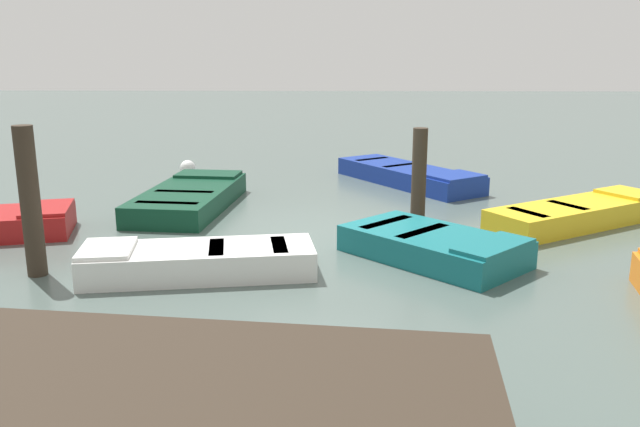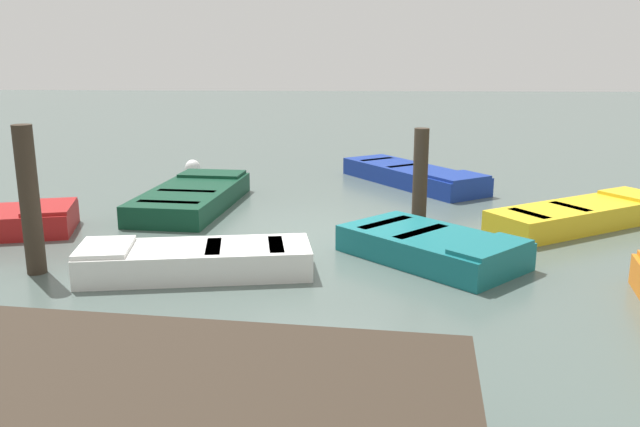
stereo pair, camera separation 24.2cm
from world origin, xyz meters
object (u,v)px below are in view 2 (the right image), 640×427
(rowboat_white, at_px, (195,259))
(rowboat_teal, at_px, (432,246))
(mooring_piling_center, at_px, (30,201))
(marker_buoy, at_px, (193,168))
(dock_segment, at_px, (71,387))
(rowboat_dark_green, at_px, (192,197))
(rowboat_blue, at_px, (413,175))
(rowboat_yellow, at_px, (581,214))
(mooring_piling_near_right, at_px, (420,176))

(rowboat_white, bearing_deg, rowboat_teal, -175.72)
(mooring_piling_center, relative_size, marker_buoy, 4.30)
(dock_segment, relative_size, rowboat_dark_green, 1.53)
(rowboat_white, bearing_deg, marker_buoy, -85.51)
(marker_buoy, bearing_deg, rowboat_blue, 176.24)
(rowboat_blue, distance_m, marker_buoy, 5.22)
(rowboat_dark_green, distance_m, rowboat_yellow, 7.26)
(rowboat_dark_green, height_order, mooring_piling_near_right, mooring_piling_near_right)
(rowboat_blue, height_order, marker_buoy, marker_buoy)
(dock_segment, relative_size, rowboat_white, 1.70)
(mooring_piling_near_right, bearing_deg, rowboat_dark_green, -12.58)
(marker_buoy, bearing_deg, rowboat_teal, 129.86)
(rowboat_yellow, distance_m, mooring_piling_center, 8.93)
(rowboat_blue, distance_m, mooring_piling_near_right, 3.54)
(mooring_piling_near_right, bearing_deg, rowboat_yellow, 177.74)
(rowboat_yellow, bearing_deg, mooring_piling_center, 166.74)
(dock_segment, distance_m, rowboat_dark_green, 8.74)
(rowboat_blue, xyz_separation_m, rowboat_yellow, (-2.63, 3.59, 0.00))
(rowboat_yellow, relative_size, marker_buoy, 7.53)
(rowboat_yellow, bearing_deg, mooring_piling_near_right, 145.40)
(rowboat_blue, xyz_separation_m, marker_buoy, (5.21, -0.34, 0.07))
(rowboat_dark_green, bearing_deg, dock_segment, -166.06)
(rowboat_white, bearing_deg, rowboat_blue, -128.06)
(rowboat_white, xyz_separation_m, marker_buoy, (1.66, -6.79, 0.07))
(rowboat_blue, height_order, rowboat_white, same)
(mooring_piling_near_right, bearing_deg, rowboat_white, 41.54)
(rowboat_blue, height_order, rowboat_teal, same)
(dock_segment, xyz_separation_m, rowboat_yellow, (-5.88, -7.53, -0.63))
(dock_segment, bearing_deg, mooring_piling_near_right, -105.72)
(dock_segment, bearing_deg, marker_buoy, -74.23)
(rowboat_white, relative_size, mooring_piling_near_right, 1.92)
(rowboat_yellow, bearing_deg, rowboat_teal, -176.35)
(dock_segment, xyz_separation_m, rowboat_white, (0.30, -4.67, -0.63))
(mooring_piling_near_right, bearing_deg, dock_segment, 68.21)
(rowboat_teal, distance_m, mooring_piling_near_right, 2.27)
(rowboat_dark_green, relative_size, rowboat_white, 1.11)
(marker_buoy, bearing_deg, mooring_piling_near_right, 142.74)
(rowboat_teal, relative_size, rowboat_yellow, 0.79)
(rowboat_dark_green, bearing_deg, mooring_piling_near_right, -97.18)
(mooring_piling_center, relative_size, mooring_piling_near_right, 1.21)
(rowboat_teal, bearing_deg, dock_segment, -74.32)
(rowboat_blue, distance_m, mooring_piling_center, 8.73)
(dock_segment, height_order, marker_buoy, dock_segment)
(rowboat_yellow, height_order, mooring_piling_center, mooring_piling_center)
(dock_segment, xyz_separation_m, rowboat_dark_green, (1.29, -8.62, -0.63))
(rowboat_white, relative_size, mooring_piling_center, 1.58)
(mooring_piling_center, bearing_deg, mooring_piling_near_right, -151.58)
(mooring_piling_center, distance_m, mooring_piling_near_right, 6.35)
(rowboat_dark_green, relative_size, mooring_piling_near_right, 2.13)
(dock_segment, height_order, mooring_piling_near_right, mooring_piling_near_right)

